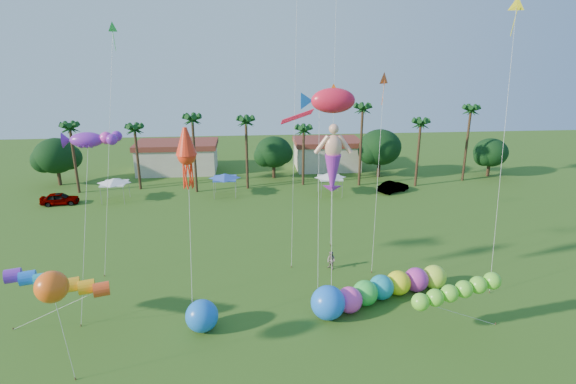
{
  "coord_description": "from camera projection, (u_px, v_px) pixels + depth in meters",
  "views": [
    {
      "loc": [
        -2.78,
        -20.76,
        18.99
      ],
      "look_at": [
        0.0,
        10.0,
        9.0
      ],
      "focal_mm": 28.0,
      "sensor_mm": 36.0,
      "label": 1
    }
  ],
  "objects": [
    {
      "name": "tree_line",
      "position": [
        291.0,
        151.0,
        66.44
      ],
      "size": [
        69.46,
        8.91,
        11.0
      ],
      "color": "#3A2819",
      "rests_on": "ground"
    },
    {
      "name": "buildings_row",
      "position": [
        247.0,
        158.0,
        72.26
      ],
      "size": [
        35.0,
        7.0,
        4.0
      ],
      "color": "beige",
      "rests_on": "ground"
    },
    {
      "name": "tent_row",
      "position": [
        224.0,
        177.0,
        58.83
      ],
      "size": [
        31.0,
        4.0,
        0.6
      ],
      "color": "white",
      "rests_on": "ground"
    },
    {
      "name": "car_a",
      "position": [
        60.0,
        199.0,
        56.6
      ],
      "size": [
        4.68,
        2.3,
        1.54
      ],
      "primitive_type": "imported",
      "rotation": [
        0.0,
        0.0,
        1.68
      ],
      "color": "#4C4C54",
      "rests_on": "ground"
    },
    {
      "name": "car_b",
      "position": [
        393.0,
        187.0,
        61.51
      ],
      "size": [
        4.75,
        3.58,
        1.5
      ],
      "primitive_type": "imported",
      "rotation": [
        0.0,
        0.0,
        2.07
      ],
      "color": "#4C4C54",
      "rests_on": "ground"
    },
    {
      "name": "spectator_b",
      "position": [
        331.0,
        261.0,
        40.05
      ],
      "size": [
        1.01,
        1.04,
        1.68
      ],
      "primitive_type": "imported",
      "rotation": [
        0.0,
        0.0,
        -0.88
      ],
      "color": "gray",
      "rests_on": "ground"
    },
    {
      "name": "caterpillar_inflatable",
      "position": [
        376.0,
        290.0,
        34.72
      ],
      "size": [
        12.1,
        6.13,
        2.53
      ],
      "rotation": [
        0.0,
        0.0,
        0.37
      ],
      "color": "#FA41BB",
      "rests_on": "ground"
    },
    {
      "name": "blue_ball",
      "position": [
        202.0,
        316.0,
        31.27
      ],
      "size": [
        2.29,
        2.29,
        2.29
      ],
      "primitive_type": "sphere",
      "color": "blue",
      "rests_on": "ground"
    },
    {
      "name": "rainbow_tube",
      "position": [
        74.0,
        291.0,
        30.24
      ],
      "size": [
        8.58,
        1.8,
        3.86
      ],
      "color": "#F4491B",
      "rests_on": "ground"
    },
    {
      "name": "green_worm",
      "position": [
        420.0,
        302.0,
        29.81
      ],
      "size": [
        9.53,
        2.27,
        3.57
      ],
      "color": "#6DE232",
      "rests_on": "ground"
    },
    {
      "name": "orange_ball_kite",
      "position": [
        52.0,
        287.0,
        25.05
      ],
      "size": [
        2.39,
        2.39,
        7.14
      ],
      "color": "#FF5D14",
      "rests_on": "ground"
    },
    {
      "name": "merman_kite",
      "position": [
        333.0,
        163.0,
        32.41
      ],
      "size": [
        2.26,
        4.19,
        13.41
      ],
      "color": "#F4A98A",
      "rests_on": "ground"
    },
    {
      "name": "fish_kite",
      "position": [
        333.0,
        101.0,
        33.78
      ],
      "size": [
        5.14,
        5.22,
        16.21
      ],
      "color": "red",
      "rests_on": "ground"
    },
    {
      "name": "squid_kite",
      "position": [
        187.0,
        156.0,
        31.1
      ],
      "size": [
        1.83,
        4.4,
        13.89
      ],
      "color": "#FB3014",
      "rests_on": "ground"
    },
    {
      "name": "lobster_kite",
      "position": [
        87.0,
        140.0,
        32.25
      ],
      "size": [
        4.36,
        5.73,
        13.44
      ],
      "color": "purple",
      "rests_on": "ground"
    },
    {
      "name": "delta_kite_red",
      "position": [
        384.0,
        82.0,
        38.54
      ],
      "size": [
        1.91,
        4.55,
        16.99
      ],
      "color": "#EB4E1A",
      "rests_on": "ground"
    },
    {
      "name": "delta_kite_yellow",
      "position": [
        516.0,
        10.0,
        34.34
      ],
      "size": [
        2.3,
        5.29,
        22.69
      ],
      "color": "yellow",
      "rests_on": "ground"
    },
    {
      "name": "delta_kite_green",
      "position": [
        112.0,
        35.0,
        36.88
      ],
      "size": [
        2.37,
        4.72,
        21.02
      ],
      "color": "green",
      "rests_on": "ground"
    }
  ]
}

